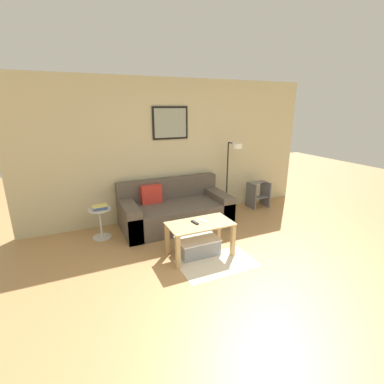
{
  "coord_description": "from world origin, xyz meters",
  "views": [
    {
      "loc": [
        -1.88,
        -1.81,
        2.06
      ],
      "look_at": [
        -0.25,
        1.76,
        0.85
      ],
      "focal_mm": 26.0,
      "sensor_mm": 36.0,
      "label": 1
    }
  ],
  "objects_px": {
    "couch": "(175,210)",
    "step_stool": "(258,194)",
    "side_table": "(101,220)",
    "book_stack": "(100,207)",
    "coffee_table": "(200,230)",
    "remote_control": "(195,222)",
    "floor_lamp": "(233,166)",
    "cell_phone": "(202,221)",
    "storage_bin": "(197,245)"
  },
  "relations": [
    {
      "from": "floor_lamp",
      "to": "book_stack",
      "type": "height_order",
      "value": "floor_lamp"
    },
    {
      "from": "step_stool",
      "to": "cell_phone",
      "type": "bearing_deg",
      "value": -147.49
    },
    {
      "from": "remote_control",
      "to": "step_stool",
      "type": "height_order",
      "value": "step_stool"
    },
    {
      "from": "storage_bin",
      "to": "side_table",
      "type": "relative_size",
      "value": 1.18
    },
    {
      "from": "storage_bin",
      "to": "cell_phone",
      "type": "xyz_separation_m",
      "value": [
        0.08,
        0.01,
        0.37
      ]
    },
    {
      "from": "coffee_table",
      "to": "side_table",
      "type": "bearing_deg",
      "value": 136.76
    },
    {
      "from": "storage_bin",
      "to": "book_stack",
      "type": "relative_size",
      "value": 2.56
    },
    {
      "from": "cell_phone",
      "to": "book_stack",
      "type": "bearing_deg",
      "value": 125.19
    },
    {
      "from": "side_table",
      "to": "step_stool",
      "type": "distance_m",
      "value": 3.24
    },
    {
      "from": "coffee_table",
      "to": "storage_bin",
      "type": "height_order",
      "value": "coffee_table"
    },
    {
      "from": "couch",
      "to": "step_stool",
      "type": "xyz_separation_m",
      "value": [
        1.96,
        0.15,
        0.01
      ]
    },
    {
      "from": "remote_control",
      "to": "step_stool",
      "type": "distance_m",
      "value": 2.45
    },
    {
      "from": "floor_lamp",
      "to": "book_stack",
      "type": "bearing_deg",
      "value": -177.29
    },
    {
      "from": "side_table",
      "to": "step_stool",
      "type": "height_order",
      "value": "step_stool"
    },
    {
      "from": "floor_lamp",
      "to": "side_table",
      "type": "height_order",
      "value": "floor_lamp"
    },
    {
      "from": "couch",
      "to": "step_stool",
      "type": "relative_size",
      "value": 3.55
    },
    {
      "from": "couch",
      "to": "floor_lamp",
      "type": "height_order",
      "value": "floor_lamp"
    },
    {
      "from": "cell_phone",
      "to": "step_stool",
      "type": "distance_m",
      "value": 2.32
    },
    {
      "from": "coffee_table",
      "to": "book_stack",
      "type": "xyz_separation_m",
      "value": [
        -1.21,
        1.14,
        0.15
      ]
    },
    {
      "from": "couch",
      "to": "step_stool",
      "type": "distance_m",
      "value": 1.97
    },
    {
      "from": "side_table",
      "to": "remote_control",
      "type": "height_order",
      "value": "remote_control"
    },
    {
      "from": "remote_control",
      "to": "step_stool",
      "type": "xyz_separation_m",
      "value": [
        2.08,
        1.27,
        -0.22
      ]
    },
    {
      "from": "coffee_table",
      "to": "remote_control",
      "type": "distance_m",
      "value": 0.14
    },
    {
      "from": "side_table",
      "to": "step_stool",
      "type": "relative_size",
      "value": 0.94
    },
    {
      "from": "coffee_table",
      "to": "step_stool",
      "type": "xyz_separation_m",
      "value": [
        2.02,
        1.3,
        -0.1
      ]
    },
    {
      "from": "step_stool",
      "to": "book_stack",
      "type": "bearing_deg",
      "value": -177.1
    },
    {
      "from": "floor_lamp",
      "to": "cell_phone",
      "type": "height_order",
      "value": "floor_lamp"
    },
    {
      "from": "coffee_table",
      "to": "storage_bin",
      "type": "bearing_deg",
      "value": 110.06
    },
    {
      "from": "floor_lamp",
      "to": "step_stool",
      "type": "xyz_separation_m",
      "value": [
        0.7,
        0.04,
        -0.67
      ]
    },
    {
      "from": "side_table",
      "to": "cell_phone",
      "type": "xyz_separation_m",
      "value": [
        1.29,
        -1.09,
        0.19
      ]
    },
    {
      "from": "book_stack",
      "to": "cell_phone",
      "type": "relative_size",
      "value": 1.66
    },
    {
      "from": "coffee_table",
      "to": "storage_bin",
      "type": "distance_m",
      "value": 0.27
    },
    {
      "from": "couch",
      "to": "storage_bin",
      "type": "bearing_deg",
      "value": -93.66
    },
    {
      "from": "couch",
      "to": "remote_control",
      "type": "height_order",
      "value": "couch"
    },
    {
      "from": "floor_lamp",
      "to": "couch",
      "type": "bearing_deg",
      "value": -175.25
    },
    {
      "from": "couch",
      "to": "storage_bin",
      "type": "distance_m",
      "value": 1.12
    },
    {
      "from": "storage_bin",
      "to": "remote_control",
      "type": "distance_m",
      "value": 0.38
    },
    {
      "from": "couch",
      "to": "step_stool",
      "type": "bearing_deg",
      "value": 4.33
    },
    {
      "from": "side_table",
      "to": "storage_bin",
      "type": "bearing_deg",
      "value": -42.49
    },
    {
      "from": "side_table",
      "to": "book_stack",
      "type": "bearing_deg",
      "value": -48.55
    },
    {
      "from": "couch",
      "to": "cell_phone",
      "type": "height_order",
      "value": "couch"
    },
    {
      "from": "remote_control",
      "to": "floor_lamp",
      "type": "bearing_deg",
      "value": 31.01
    },
    {
      "from": "storage_bin",
      "to": "book_stack",
      "type": "xyz_separation_m",
      "value": [
        -1.2,
        1.09,
        0.41
      ]
    },
    {
      "from": "side_table",
      "to": "cell_phone",
      "type": "relative_size",
      "value": 3.59
    },
    {
      "from": "remote_control",
      "to": "step_stool",
      "type": "bearing_deg",
      "value": 20.72
    },
    {
      "from": "cell_phone",
      "to": "floor_lamp",
      "type": "bearing_deg",
      "value": 29.25
    },
    {
      "from": "coffee_table",
      "to": "step_stool",
      "type": "relative_size",
      "value": 1.72
    },
    {
      "from": "coffee_table",
      "to": "book_stack",
      "type": "distance_m",
      "value": 1.67
    },
    {
      "from": "couch",
      "to": "remote_control",
      "type": "xyz_separation_m",
      "value": [
        -0.12,
        -1.12,
        0.22
      ]
    },
    {
      "from": "coffee_table",
      "to": "floor_lamp",
      "type": "distance_m",
      "value": 1.9
    }
  ]
}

